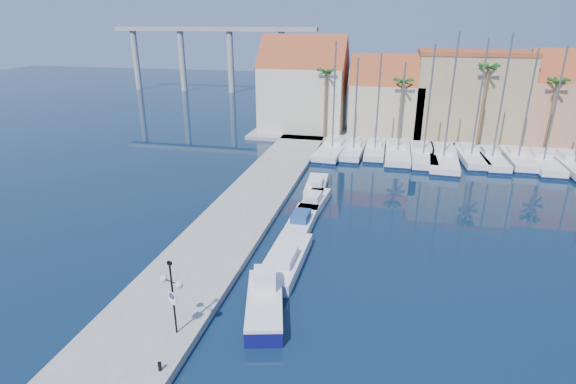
# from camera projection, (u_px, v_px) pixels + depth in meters

# --- Properties ---
(ground) EXTENTS (260.00, 260.00, 0.00)m
(ground) POSITION_uv_depth(u_px,v_px,m) (315.00, 344.00, 23.25)
(ground) COLOR black
(ground) RESTS_ON ground
(quay_west) EXTENTS (6.00, 77.00, 0.50)m
(quay_west) POSITION_uv_depth(u_px,v_px,m) (236.00, 219.00, 37.35)
(quay_west) COLOR gray
(quay_west) RESTS_ON ground
(shore_north) EXTENTS (54.00, 16.00, 0.50)m
(shore_north) POSITION_uv_depth(u_px,v_px,m) (440.00, 135.00, 64.73)
(shore_north) COLOR gray
(shore_north) RESTS_ON ground
(lamp_post) EXTENTS (1.38, 0.70, 4.21)m
(lamp_post) POSITION_uv_depth(u_px,v_px,m) (172.00, 287.00, 22.34)
(lamp_post) COLOR black
(lamp_post) RESTS_ON quay_west
(bollard) EXTENTS (0.18, 0.18, 0.44)m
(bollard) POSITION_uv_depth(u_px,v_px,m) (160.00, 366.00, 20.71)
(bollard) COLOR black
(bollard) RESTS_ON quay_west
(fishing_boat) EXTENTS (3.41, 6.25, 2.08)m
(fishing_boat) POSITION_uv_depth(u_px,v_px,m) (265.00, 301.00, 25.60)
(fishing_boat) COLOR #0F0F57
(fishing_boat) RESTS_ON ground
(motorboat_west_0) EXTENTS (2.48, 7.41, 1.40)m
(motorboat_west_0) POSITION_uv_depth(u_px,v_px,m) (284.00, 260.00, 30.38)
(motorboat_west_0) COLOR white
(motorboat_west_0) RESTS_ON ground
(motorboat_west_1) EXTENTS (1.93, 5.84, 1.40)m
(motorboat_west_1) POSITION_uv_depth(u_px,v_px,m) (302.00, 220.00, 36.43)
(motorboat_west_1) COLOR white
(motorboat_west_1) RESTS_ON ground
(motorboat_west_2) EXTENTS (2.19, 5.64, 1.40)m
(motorboat_west_2) POSITION_uv_depth(u_px,v_px,m) (314.00, 201.00, 40.35)
(motorboat_west_2) COLOR white
(motorboat_west_2) RESTS_ON ground
(motorboat_west_3) EXTENTS (2.20, 5.91, 1.40)m
(motorboat_west_3) POSITION_uv_depth(u_px,v_px,m) (316.00, 185.00, 44.21)
(motorboat_west_3) COLOR white
(motorboat_west_3) RESTS_ON ground
(sailboat_0) EXTENTS (3.82, 11.47, 13.53)m
(sailboat_0) POSITION_uv_depth(u_px,v_px,m) (333.00, 148.00, 56.83)
(sailboat_0) COLOR white
(sailboat_0) RESTS_ON ground
(sailboat_1) EXTENTS (2.74, 9.00, 11.73)m
(sailboat_1) POSITION_uv_depth(u_px,v_px,m) (354.00, 150.00, 56.02)
(sailboat_1) COLOR white
(sailboat_1) RESTS_ON ground
(sailboat_2) EXTENTS (2.40, 8.95, 12.25)m
(sailboat_2) POSITION_uv_depth(u_px,v_px,m) (375.00, 150.00, 56.15)
(sailboat_2) COLOR white
(sailboat_2) RESTS_ON ground
(sailboat_3) EXTENTS (3.01, 11.13, 11.32)m
(sailboat_3) POSITION_uv_depth(u_px,v_px,m) (398.00, 152.00, 55.20)
(sailboat_3) COLOR white
(sailboat_3) RESTS_ON ground
(sailboat_4) EXTENTS (2.91, 10.84, 13.28)m
(sailboat_4) POSITION_uv_depth(u_px,v_px,m) (423.00, 155.00, 54.07)
(sailboat_4) COLOR white
(sailboat_4) RESTS_ON ground
(sailboat_5) EXTENTS (3.79, 12.14, 14.66)m
(sailboat_5) POSITION_uv_depth(u_px,v_px,m) (443.00, 157.00, 53.01)
(sailboat_5) COLOR white
(sailboat_5) RESTS_ON ground
(sailboat_6) EXTENTS (3.32, 10.05, 14.01)m
(sailboat_6) POSITION_uv_depth(u_px,v_px,m) (470.00, 155.00, 53.72)
(sailboat_6) COLOR white
(sailboat_6) RESTS_ON ground
(sailboat_7) EXTENTS (2.83, 9.41, 14.54)m
(sailboat_7) POSITION_uv_depth(u_px,v_px,m) (491.00, 158.00, 52.62)
(sailboat_7) COLOR white
(sailboat_7) RESTS_ON ground
(sailboat_8) EXTENTS (2.53, 9.29, 12.98)m
(sailboat_8) POSITION_uv_depth(u_px,v_px,m) (517.00, 158.00, 52.61)
(sailboat_8) COLOR white
(sailboat_8) RESTS_ON ground
(sailboat_9) EXTENTS (2.72, 10.09, 13.28)m
(sailboat_9) POSITION_uv_depth(u_px,v_px,m) (542.00, 161.00, 51.45)
(sailboat_9) COLOR white
(sailboat_9) RESTS_ON ground
(sailboat_10) EXTENTS (3.18, 11.26, 11.66)m
(sailboat_10) POSITION_uv_depth(u_px,v_px,m) (572.00, 164.00, 50.57)
(sailboat_10) COLOR white
(sailboat_10) RESTS_ON ground
(building_0) EXTENTS (12.30, 9.00, 13.50)m
(building_0) POSITION_uv_depth(u_px,v_px,m) (304.00, 88.00, 65.82)
(building_0) COLOR beige
(building_0) RESTS_ON shore_north
(building_1) EXTENTS (10.30, 8.00, 11.00)m
(building_1) POSITION_uv_depth(u_px,v_px,m) (386.00, 99.00, 63.72)
(building_1) COLOR #C0AF87
(building_1) RESTS_ON shore_north
(building_2) EXTENTS (14.20, 10.20, 11.50)m
(building_2) POSITION_uv_depth(u_px,v_px,m) (468.00, 94.00, 61.96)
(building_2) COLOR #A08762
(building_2) RESTS_ON shore_north
(building_3) EXTENTS (10.30, 8.00, 12.00)m
(building_3) POSITION_uv_depth(u_px,v_px,m) (566.00, 101.00, 58.65)
(building_3) COLOR tan
(building_3) RESTS_ON shore_north
(palm_0) EXTENTS (2.60, 2.60, 10.15)m
(palm_0) POSITION_uv_depth(u_px,v_px,m) (326.00, 74.00, 59.51)
(palm_0) COLOR brown
(palm_0) RESTS_ON shore_north
(palm_1) EXTENTS (2.60, 2.60, 9.15)m
(palm_1) POSITION_uv_depth(u_px,v_px,m) (403.00, 84.00, 57.73)
(palm_1) COLOR brown
(palm_1) RESTS_ON shore_north
(palm_2) EXTENTS (2.60, 2.60, 11.15)m
(palm_2) POSITION_uv_depth(u_px,v_px,m) (488.00, 70.00, 54.95)
(palm_2) COLOR brown
(palm_2) RESTS_ON shore_north
(palm_3) EXTENTS (2.60, 2.60, 9.65)m
(palm_3) POSITION_uv_depth(u_px,v_px,m) (558.00, 84.00, 53.75)
(palm_3) COLOR brown
(palm_3) RESTS_ON shore_north
(viaduct) EXTENTS (48.00, 2.20, 14.45)m
(viaduct) POSITION_uv_depth(u_px,v_px,m) (209.00, 46.00, 102.50)
(viaduct) COLOR #9E9E99
(viaduct) RESTS_ON ground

